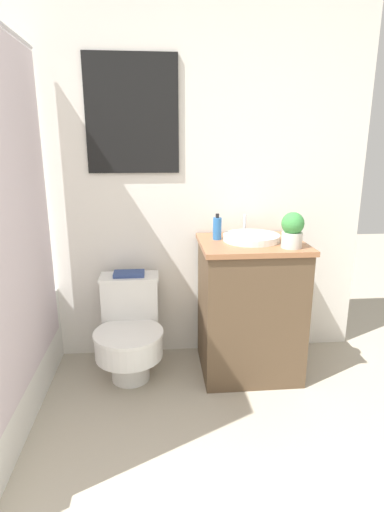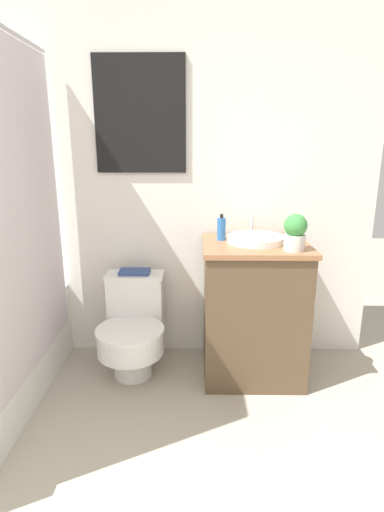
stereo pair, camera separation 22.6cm
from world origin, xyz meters
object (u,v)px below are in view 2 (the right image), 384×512
potted_plant (295,232)px  sink (255,239)px  soap_bottle (221,229)px  book_on_tank (135,272)px  toilet (133,327)px

potted_plant → sink: bearing=134.8°
sink → potted_plant: 0.28m
soap_bottle → sink: bearing=-15.4°
sink → potted_plant: bearing=-45.2°
book_on_tank → toilet: bearing=-90.0°
potted_plant → book_on_tank: 1.06m
toilet → soap_bottle: soap_bottle is taller
sink → soap_bottle: soap_bottle is taller
soap_bottle → potted_plant: size_ratio=0.79×
toilet → book_on_tank: bearing=90.0°
potted_plant → book_on_tank: potted_plant is taller
sink → book_on_tank: (-0.76, 0.13, -0.25)m
soap_bottle → toilet: bearing=-172.8°
toilet → soap_bottle: size_ratio=3.85×
sink → soap_bottle: bearing=164.6°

